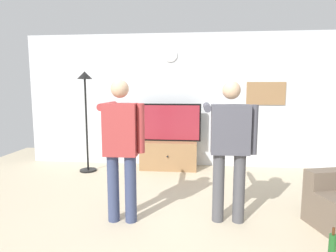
% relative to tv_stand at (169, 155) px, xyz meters
% --- Properties ---
extents(ground_plane, '(8.40, 8.40, 0.00)m').
position_rel_tv_stand_xyz_m(ground_plane, '(0.18, -2.60, -0.28)').
color(ground_plane, beige).
extents(back_wall, '(6.40, 0.10, 2.70)m').
position_rel_tv_stand_xyz_m(back_wall, '(0.18, 0.35, 1.07)').
color(back_wall, silver).
rests_on(back_wall, ground_plane).
extents(tv_stand, '(1.11, 0.53, 0.55)m').
position_rel_tv_stand_xyz_m(tv_stand, '(0.00, 0.00, 0.00)').
color(tv_stand, '#997047').
rests_on(tv_stand, ground_plane).
extents(television, '(1.26, 0.07, 0.75)m').
position_rel_tv_stand_xyz_m(television, '(0.00, 0.05, 0.65)').
color(television, black).
rests_on(television, tv_stand).
extents(wall_clock, '(0.28, 0.03, 0.28)m').
position_rel_tv_stand_xyz_m(wall_clock, '(0.00, 0.29, 1.99)').
color(wall_clock, white).
extents(framed_picture, '(0.75, 0.04, 0.45)m').
position_rel_tv_stand_xyz_m(framed_picture, '(1.90, 0.30, 1.22)').
color(framed_picture, '#997047').
extents(floor_lamp, '(0.32, 0.32, 1.91)m').
position_rel_tv_stand_xyz_m(floor_lamp, '(-1.55, -0.35, 1.09)').
color(floor_lamp, black).
rests_on(floor_lamp, ground_plane).
extents(person_standing_nearer_lamp, '(0.57, 0.78, 1.71)m').
position_rel_tv_stand_xyz_m(person_standing_nearer_lamp, '(-0.33, -2.34, 0.68)').
color(person_standing_nearer_lamp, '#384266').
rests_on(person_standing_nearer_lamp, ground_plane).
extents(person_standing_nearer_couch, '(0.62, 0.78, 1.69)m').
position_rel_tv_stand_xyz_m(person_standing_nearer_couch, '(0.94, -2.21, 0.69)').
color(person_standing_nearer_couch, '#4C4C51').
rests_on(person_standing_nearer_couch, ground_plane).
extents(beverage_bottle, '(0.07, 0.07, 0.34)m').
position_rel_tv_stand_xyz_m(beverage_bottle, '(1.82, -2.97, -0.14)').
color(beverage_bottle, '#1E5923').
rests_on(beverage_bottle, ground_plane).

